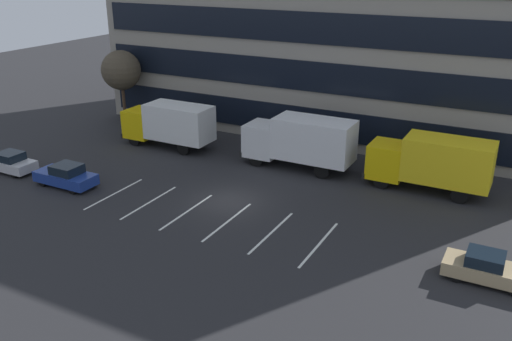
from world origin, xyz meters
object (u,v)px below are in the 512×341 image
object	(u,v)px
box_truck_yellow_all	(432,161)
sedan_navy	(66,176)
box_truck_yellow	(169,123)
bare_tree	(121,70)
box_truck_white	(300,140)
sedan_tan	(487,268)
sedan_silver	(9,162)

from	to	relation	value
box_truck_yellow_all	sedan_navy	bearing A→B (deg)	-153.93
box_truck_yellow	bare_tree	xyz separation A→B (m)	(-7.68, 3.65, 2.78)
box_truck_white	bare_tree	xyz separation A→B (m)	(-18.58, 3.08, 2.67)
box_truck_white	sedan_tan	xyz separation A→B (m)	(13.59, -9.39, -1.41)
box_truck_yellow_all	sedan_silver	xyz separation A→B (m)	(-26.68, -10.30, -1.35)
box_truck_yellow	sedan_navy	size ratio (longest dim) A/B	1.79
sedan_tan	box_truck_yellow	bearing A→B (deg)	160.22
bare_tree	sedan_navy	bearing A→B (deg)	-64.37
box_truck_white	sedan_tan	size ratio (longest dim) A/B	2.01
box_truck_white	sedan_navy	bearing A→B (deg)	-140.01
box_truck_yellow_all	sedan_navy	size ratio (longest dim) A/B	1.83
box_truck_yellow_all	box_truck_yellow	distance (m)	19.91
sedan_tan	bare_tree	world-z (taller)	bare_tree
box_truck_white	box_truck_yellow	world-z (taller)	box_truck_white
box_truck_yellow	bare_tree	bearing A→B (deg)	154.55
box_truck_white	sedan_silver	bearing A→B (deg)	-150.12
box_truck_white	box_truck_yellow	bearing A→B (deg)	-176.97
sedan_navy	sedan_silver	size ratio (longest dim) A/B	1.06
sedan_tan	sedan_navy	size ratio (longest dim) A/B	0.94
box_truck_yellow_all	sedan_tan	world-z (taller)	box_truck_yellow_all
box_truck_yellow_all	sedan_tan	distance (m)	10.65
bare_tree	sedan_tan	bearing A→B (deg)	-21.18
sedan_navy	sedan_silver	bearing A→B (deg)	179.27
sedan_navy	bare_tree	xyz separation A→B (m)	(-6.38, 13.31, 4.04)
box_truck_yellow	sedan_silver	distance (m)	11.81
box_truck_white	sedan_navy	distance (m)	15.98
box_truck_yellow_all	bare_tree	bearing A→B (deg)	173.91
box_truck_yellow_all	sedan_tan	bearing A→B (deg)	-64.26
sedan_silver	sedan_tan	bearing A→B (deg)	1.42
sedan_tan	sedan_silver	bearing A→B (deg)	-178.58
box_truck_white	bare_tree	size ratio (longest dim) A/B	1.23
sedan_navy	sedan_tan	bearing A→B (deg)	1.88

